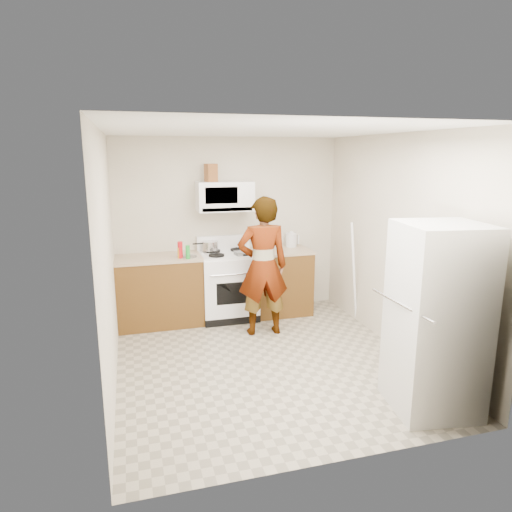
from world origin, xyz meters
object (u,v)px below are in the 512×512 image
object	(u,v)px
saucepan	(210,246)
fridge	(436,319)
gas_range	(228,284)
person	(263,266)
microwave	(225,196)
kettle	(291,240)

from	to	relation	value
saucepan	fridge	bearing A→B (deg)	-63.24
gas_range	fridge	distance (m)	3.10
person	fridge	distance (m)	2.33
microwave	person	distance (m)	1.19
kettle	saucepan	distance (m)	1.21
kettle	saucepan	bearing A→B (deg)	174.45
kettle	fridge	bearing A→B (deg)	-90.89
microwave	fridge	size ratio (longest dim) A/B	0.45
gas_range	microwave	distance (m)	1.22
saucepan	gas_range	bearing A→B (deg)	-35.00
fridge	gas_range	bearing A→B (deg)	122.93
fridge	kettle	distance (m)	2.98
person	saucepan	world-z (taller)	person
gas_range	person	bearing A→B (deg)	-65.81
gas_range	person	world-z (taller)	person
microwave	fridge	world-z (taller)	microwave
fridge	saucepan	world-z (taller)	fridge
saucepan	kettle	bearing A→B (deg)	0.75
gas_range	saucepan	xyz separation A→B (m)	(-0.21, 0.15, 0.53)
person	kettle	bearing A→B (deg)	-124.95
fridge	microwave	bearing A→B (deg)	121.98
microwave	saucepan	bearing A→B (deg)	174.24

